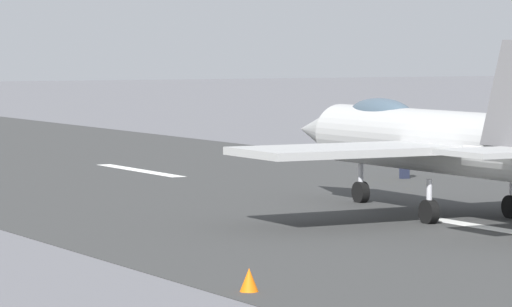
# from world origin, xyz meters

# --- Properties ---
(ground_plane) EXTENTS (400.00, 400.00, 0.00)m
(ground_plane) POSITION_xyz_m (0.00, 0.00, 0.00)
(ground_plane) COLOR slate
(runway_strip) EXTENTS (240.00, 26.00, 0.02)m
(runway_strip) POSITION_xyz_m (-0.02, 0.00, 0.01)
(runway_strip) COLOR #363636
(runway_strip) RESTS_ON ground
(fighter_jet) EXTENTS (16.57, 15.02, 5.69)m
(fighter_jet) POSITION_xyz_m (4.12, -0.75, 2.49)
(fighter_jet) COLOR #A8A8A8
(fighter_jet) RESTS_ON ground
(crew_person) EXTENTS (0.69, 0.36, 1.66)m
(crew_person) POSITION_xyz_m (16.23, -7.85, 0.83)
(crew_person) COLOR #1E2338
(crew_person) RESTS_ON ground
(marker_cone_near) EXTENTS (0.44, 0.44, 0.55)m
(marker_cone_near) POSITION_xyz_m (-6.77, 12.22, 0.28)
(marker_cone_near) COLOR orange
(marker_cone_near) RESTS_ON ground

